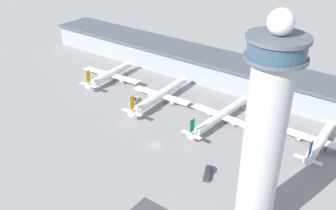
{
  "coord_description": "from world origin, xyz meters",
  "views": [
    {
      "loc": [
        79.6,
        -98.78,
        88.05
      ],
      "look_at": [
        -9.4,
        21.84,
        6.16
      ],
      "focal_mm": 40.0,
      "sensor_mm": 36.0,
      "label": 1
    }
  ],
  "objects": [
    {
      "name": "airplane_gate_delta",
      "position": [
        55.02,
        36.98,
        3.86
      ],
      "size": [
        40.05,
        32.56,
        11.86
      ],
      "color": "white",
      "rests_on": "ground"
    },
    {
      "name": "service_truck_fuel",
      "position": [
        27.27,
        -3.37,
        0.91
      ],
      "size": [
        5.16,
        8.56,
        2.63
      ],
      "color": "black",
      "rests_on": "ground"
    },
    {
      "name": "airplane_gate_charlie",
      "position": [
        12.91,
        30.96,
        3.99
      ],
      "size": [
        31.38,
        44.14,
        11.3
      ],
      "color": "white",
      "rests_on": "ground"
    },
    {
      "name": "service_truck_catering",
      "position": [
        -31.46,
        23.36,
        0.96
      ],
      "size": [
        4.66,
        6.99,
        2.76
      ],
      "color": "black",
      "rests_on": "ground"
    },
    {
      "name": "airplane_gate_bravo",
      "position": [
        -20.54,
        30.49,
        4.37
      ],
      "size": [
        31.88,
        45.15,
        12.75
      ],
      "color": "white",
      "rests_on": "ground"
    },
    {
      "name": "control_tower",
      "position": [
        50.88,
        -16.95,
        33.3
      ],
      "size": [
        15.29,
        15.29,
        67.29
      ],
      "color": "#BCBCC1",
      "rests_on": "ground"
    },
    {
      "name": "ground_plane",
      "position": [
        0.0,
        0.0,
        0.0
      ],
      "size": [
        1000.0,
        1000.0,
        0.0
      ],
      "primitive_type": "plane",
      "color": "gray"
    },
    {
      "name": "airplane_gate_alpha",
      "position": [
        -58.16,
        34.02,
        4.18
      ],
      "size": [
        37.69,
        35.77,
        12.47
      ],
      "color": "white",
      "rests_on": "ground"
    },
    {
      "name": "terminal_building",
      "position": [
        0.0,
        70.0,
        7.06
      ],
      "size": [
        257.23,
        25.0,
        13.94
      ],
      "color": "#9399A3",
      "rests_on": "ground"
    }
  ]
}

